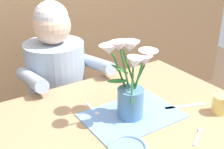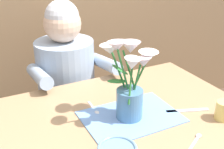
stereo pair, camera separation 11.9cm
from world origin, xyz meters
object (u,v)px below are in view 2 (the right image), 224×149
flower_vase (129,81)px  dinner_knife (187,110)px  ceramic_mug (224,110)px  seated_person (68,94)px

flower_vase → dinner_knife: (0.25, -0.08, -0.17)m
flower_vase → ceramic_mug: bearing=-29.6°
flower_vase → ceramic_mug: 0.42m
seated_person → dinner_knife: bearing=-62.4°
seated_person → ceramic_mug: bearing=-60.1°
flower_vase → dinner_knife: bearing=-17.7°
dinner_knife → ceramic_mug: bearing=-31.4°
seated_person → ceramic_mug: seated_person is taller
flower_vase → ceramic_mug: (0.34, -0.20, -0.13)m
ceramic_mug → seated_person: bearing=116.3°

